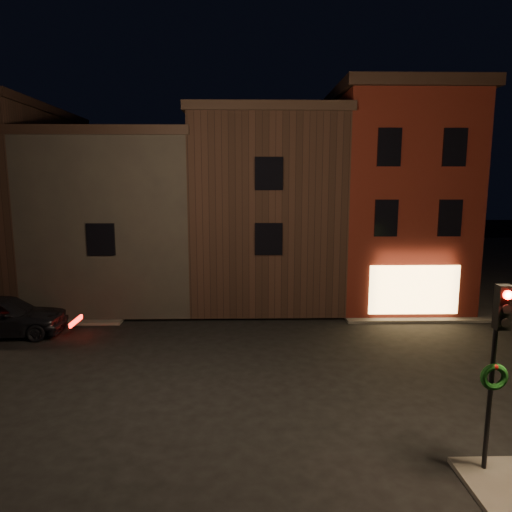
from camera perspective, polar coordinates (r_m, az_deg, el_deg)
The scene contains 7 objects.
ground at distance 15.49m, azimuth -3.18°, elevation -14.24°, with size 120.00×120.00×0.00m, color black.
sidewalk_far_right at distance 39.82m, azimuth 28.07°, elevation -0.69°, with size 30.00×30.00×0.12m, color #2D2B28.
corner_building at distance 24.83m, azimuth 16.41°, elevation 7.09°, with size 6.50×8.50×10.50m.
row_building_a at distance 24.75m, azimuth 1.03°, elevation 6.15°, with size 7.30×10.30×9.40m.
row_building_b at distance 25.55m, azimuth -15.50°, elevation 4.79°, with size 7.80×10.30×8.40m.
traffic_signal at distance 10.60m, azimuth 27.90°, elevation -10.33°, with size 0.58×0.38×4.05m.
parked_car_a at distance 21.16m, azimuth -29.23°, elevation -6.52°, with size 2.00×4.98×1.70m, color black.
Camera 1 is at (0.53, -14.20, 6.16)m, focal length 32.00 mm.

